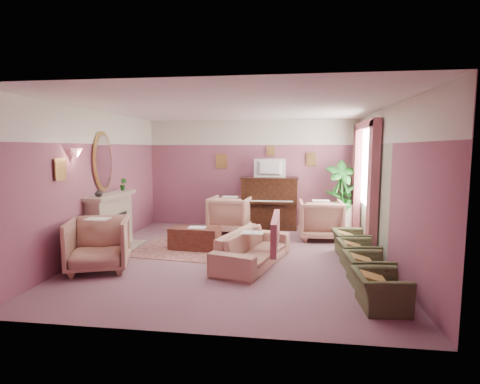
# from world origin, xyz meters

# --- Properties ---
(floor) EXTENTS (5.50, 6.00, 0.01)m
(floor) POSITION_xyz_m (0.00, 0.00, 0.00)
(floor) COLOR #805866
(floor) RESTS_ON ground
(ceiling) EXTENTS (5.50, 6.00, 0.01)m
(ceiling) POSITION_xyz_m (0.00, 0.00, 2.80)
(ceiling) COLOR white
(ceiling) RESTS_ON wall_back
(wall_back) EXTENTS (5.50, 0.02, 2.80)m
(wall_back) POSITION_xyz_m (0.00, 3.00, 1.40)
(wall_back) COLOR #6C3F5A
(wall_back) RESTS_ON floor
(wall_front) EXTENTS (5.50, 0.02, 2.80)m
(wall_front) POSITION_xyz_m (0.00, -3.00, 1.40)
(wall_front) COLOR #6C3F5A
(wall_front) RESTS_ON floor
(wall_left) EXTENTS (0.02, 6.00, 2.80)m
(wall_left) POSITION_xyz_m (-2.75, 0.00, 1.40)
(wall_left) COLOR #6C3F5A
(wall_left) RESTS_ON floor
(wall_right) EXTENTS (0.02, 6.00, 2.80)m
(wall_right) POSITION_xyz_m (2.75, 0.00, 1.40)
(wall_right) COLOR #6C3F5A
(wall_right) RESTS_ON floor
(picture_rail_band) EXTENTS (5.50, 0.01, 0.65)m
(picture_rail_band) POSITION_xyz_m (0.00, 2.99, 2.47)
(picture_rail_band) COLOR silver
(picture_rail_band) RESTS_ON wall_back
(stripe_panel) EXTENTS (0.01, 3.00, 2.15)m
(stripe_panel) POSITION_xyz_m (2.73, 1.30, 1.07)
(stripe_panel) COLOR #959C87
(stripe_panel) RESTS_ON wall_right
(fireplace_surround) EXTENTS (0.30, 1.40, 1.10)m
(fireplace_surround) POSITION_xyz_m (-2.59, 0.20, 0.55)
(fireplace_surround) COLOR #A49584
(fireplace_surround) RESTS_ON floor
(fireplace_inset) EXTENTS (0.18, 0.72, 0.68)m
(fireplace_inset) POSITION_xyz_m (-2.49, 0.20, 0.40)
(fireplace_inset) COLOR black
(fireplace_inset) RESTS_ON floor
(fire_ember) EXTENTS (0.06, 0.54, 0.10)m
(fire_ember) POSITION_xyz_m (-2.45, 0.20, 0.22)
(fire_ember) COLOR orange
(fire_ember) RESTS_ON floor
(mantel_shelf) EXTENTS (0.40, 1.55, 0.07)m
(mantel_shelf) POSITION_xyz_m (-2.56, 0.20, 1.12)
(mantel_shelf) COLOR #A49584
(mantel_shelf) RESTS_ON fireplace_surround
(hearth) EXTENTS (0.55, 1.50, 0.02)m
(hearth) POSITION_xyz_m (-2.39, 0.20, 0.01)
(hearth) COLOR #A49584
(hearth) RESTS_ON floor
(mirror_frame) EXTENTS (0.04, 0.72, 1.20)m
(mirror_frame) POSITION_xyz_m (-2.70, 0.20, 1.80)
(mirror_frame) COLOR tan
(mirror_frame) RESTS_ON wall_left
(mirror_glass) EXTENTS (0.01, 0.60, 1.06)m
(mirror_glass) POSITION_xyz_m (-2.67, 0.20, 1.80)
(mirror_glass) COLOR white
(mirror_glass) RESTS_ON wall_left
(sconce_shade) EXTENTS (0.20, 0.20, 0.16)m
(sconce_shade) POSITION_xyz_m (-2.62, -0.85, 1.98)
(sconce_shade) COLOR #FFA59E
(sconce_shade) RESTS_ON wall_left
(piano) EXTENTS (1.40, 0.60, 1.30)m
(piano) POSITION_xyz_m (0.50, 2.68, 0.65)
(piano) COLOR black
(piano) RESTS_ON floor
(piano_keyshelf) EXTENTS (1.30, 0.12, 0.06)m
(piano_keyshelf) POSITION_xyz_m (0.50, 2.33, 0.72)
(piano_keyshelf) COLOR black
(piano_keyshelf) RESTS_ON piano
(piano_keys) EXTENTS (1.20, 0.08, 0.02)m
(piano_keys) POSITION_xyz_m (0.50, 2.33, 0.76)
(piano_keys) COLOR white
(piano_keys) RESTS_ON piano
(piano_top) EXTENTS (1.45, 0.65, 0.04)m
(piano_top) POSITION_xyz_m (0.50, 2.68, 1.31)
(piano_top) COLOR black
(piano_top) RESTS_ON piano
(television) EXTENTS (0.80, 0.12, 0.48)m
(television) POSITION_xyz_m (0.50, 2.63, 1.60)
(television) COLOR black
(television) RESTS_ON piano
(print_back_left) EXTENTS (0.30, 0.03, 0.38)m
(print_back_left) POSITION_xyz_m (-0.80, 2.96, 1.72)
(print_back_left) COLOR tan
(print_back_left) RESTS_ON wall_back
(print_back_right) EXTENTS (0.26, 0.03, 0.34)m
(print_back_right) POSITION_xyz_m (1.55, 2.96, 1.78)
(print_back_right) COLOR tan
(print_back_right) RESTS_ON wall_back
(print_back_mid) EXTENTS (0.22, 0.03, 0.26)m
(print_back_mid) POSITION_xyz_m (0.50, 2.96, 2.00)
(print_back_mid) COLOR tan
(print_back_mid) RESTS_ON wall_back
(print_left_wall) EXTENTS (0.03, 0.28, 0.36)m
(print_left_wall) POSITION_xyz_m (-2.71, -1.20, 1.72)
(print_left_wall) COLOR tan
(print_left_wall) RESTS_ON wall_left
(window_blind) EXTENTS (0.03, 1.40, 1.80)m
(window_blind) POSITION_xyz_m (2.70, 1.55, 1.70)
(window_blind) COLOR silver
(window_blind) RESTS_ON wall_right
(curtain_left) EXTENTS (0.16, 0.34, 2.60)m
(curtain_left) POSITION_xyz_m (2.62, 0.63, 1.30)
(curtain_left) COLOR #974E59
(curtain_left) RESTS_ON floor
(curtain_right) EXTENTS (0.16, 0.34, 2.60)m
(curtain_right) POSITION_xyz_m (2.62, 2.47, 1.30)
(curtain_right) COLOR #974E59
(curtain_right) RESTS_ON floor
(pelmet) EXTENTS (0.16, 2.20, 0.16)m
(pelmet) POSITION_xyz_m (2.62, 1.55, 2.56)
(pelmet) COLOR #974E59
(pelmet) RESTS_ON wall_right
(mantel_plant) EXTENTS (0.16, 0.16, 0.28)m
(mantel_plant) POSITION_xyz_m (-2.55, 0.75, 1.29)
(mantel_plant) COLOR #1A5F1D
(mantel_plant) RESTS_ON mantel_shelf
(mantel_vase) EXTENTS (0.16, 0.16, 0.16)m
(mantel_vase) POSITION_xyz_m (-2.55, -0.30, 1.23)
(mantel_vase) COLOR silver
(mantel_vase) RESTS_ON mantel_shelf
(area_rug) EXTENTS (2.68, 2.06, 0.01)m
(area_rug) POSITION_xyz_m (-0.80, 0.46, 0.01)
(area_rug) COLOR #8F5754
(area_rug) RESTS_ON floor
(coffee_table) EXTENTS (1.04, 0.58, 0.45)m
(coffee_table) POSITION_xyz_m (-0.90, 0.45, 0.23)
(coffee_table) COLOR #4B241A
(coffee_table) RESTS_ON floor
(table_paper) EXTENTS (0.35, 0.28, 0.01)m
(table_paper) POSITION_xyz_m (-0.85, 0.45, 0.46)
(table_paper) COLOR silver
(table_paper) RESTS_ON coffee_table
(sofa) EXTENTS (0.67, 2.00, 0.81)m
(sofa) POSITION_xyz_m (0.38, -0.38, 0.40)
(sofa) COLOR tan
(sofa) RESTS_ON floor
(sofa_throw) EXTENTS (0.10, 1.52, 0.56)m
(sofa_throw) POSITION_xyz_m (0.78, -0.38, 0.60)
(sofa_throw) COLOR #974E59
(sofa_throw) RESTS_ON sofa
(floral_armchair_left) EXTENTS (0.95, 0.95, 0.99)m
(floral_armchair_left) POSITION_xyz_m (-0.43, 2.10, 0.50)
(floral_armchair_left) COLOR tan
(floral_armchair_left) RESTS_ON floor
(floral_armchair_right) EXTENTS (0.95, 0.95, 0.99)m
(floral_armchair_right) POSITION_xyz_m (1.72, 1.70, 0.50)
(floral_armchair_right) COLOR tan
(floral_armchair_right) RESTS_ON floor
(floral_armchair_front) EXTENTS (0.95, 0.95, 0.99)m
(floral_armchair_front) POSITION_xyz_m (-2.18, -1.06, 0.50)
(floral_armchair_front) COLOR tan
(floral_armchair_front) RESTS_ON floor
(olive_chair_a) EXTENTS (0.51, 0.73, 0.63)m
(olive_chair_a) POSITION_xyz_m (2.20, -2.02, 0.31)
(olive_chair_a) COLOR #495231
(olive_chair_a) RESTS_ON floor
(olive_chair_b) EXTENTS (0.51, 0.73, 0.63)m
(olive_chair_b) POSITION_xyz_m (2.20, -1.20, 0.31)
(olive_chair_b) COLOR #495231
(olive_chair_b) RESTS_ON floor
(olive_chair_c) EXTENTS (0.51, 0.73, 0.63)m
(olive_chair_c) POSITION_xyz_m (2.20, -0.38, 0.31)
(olive_chair_c) COLOR #495231
(olive_chair_c) RESTS_ON floor
(olive_chair_d) EXTENTS (0.51, 0.73, 0.63)m
(olive_chair_d) POSITION_xyz_m (2.20, 0.44, 0.31)
(olive_chair_d) COLOR #495231
(olive_chair_d) RESTS_ON floor
(side_table) EXTENTS (0.52, 0.52, 0.70)m
(side_table) POSITION_xyz_m (2.32, 2.56, 0.35)
(side_table) COLOR white
(side_table) RESTS_ON floor
(side_plant_big) EXTENTS (0.30, 0.30, 0.34)m
(side_plant_big) POSITION_xyz_m (2.32, 2.56, 0.87)
(side_plant_big) COLOR #1A5F1D
(side_plant_big) RESTS_ON side_table
(side_plant_small) EXTENTS (0.16, 0.16, 0.28)m
(side_plant_small) POSITION_xyz_m (2.44, 2.46, 0.84)
(side_plant_small) COLOR #1A5F1D
(side_plant_small) RESTS_ON side_table
(palm_pot) EXTENTS (0.34, 0.34, 0.34)m
(palm_pot) POSITION_xyz_m (2.26, 2.44, 0.17)
(palm_pot) COLOR #AA6D3E
(palm_pot) RESTS_ON floor
(palm_plant) EXTENTS (0.76, 0.76, 1.44)m
(palm_plant) POSITION_xyz_m (2.26, 2.44, 1.06)
(palm_plant) COLOR #1A5F1D
(palm_plant) RESTS_ON palm_pot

